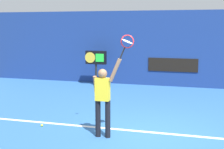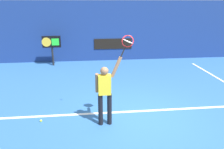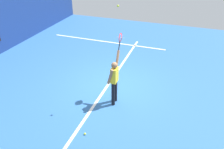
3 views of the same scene
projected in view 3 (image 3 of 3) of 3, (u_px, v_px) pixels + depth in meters
ground_plane at (115, 86)px, 9.22m from camera, size 18.00×18.00×0.00m
court_baseline at (108, 85)px, 9.30m from camera, size 10.00×0.10×0.01m
court_sideline at (107, 42)px, 13.32m from camera, size 0.10×7.00×0.01m
tennis_player at (114, 79)px, 7.76m from camera, size 0.71×0.31×1.96m
tennis_racket at (120, 38)px, 7.56m from camera, size 0.41×0.27×0.62m
tennis_ball at (118, 6)px, 6.60m from camera, size 0.07×0.07×0.07m
spare_ball at (85, 134)px, 6.86m from camera, size 0.07×0.07×0.07m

